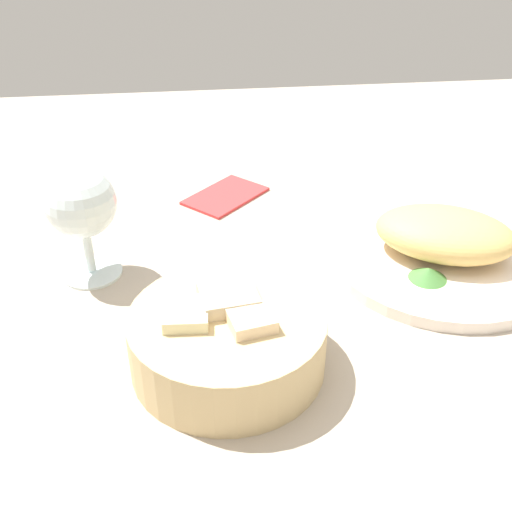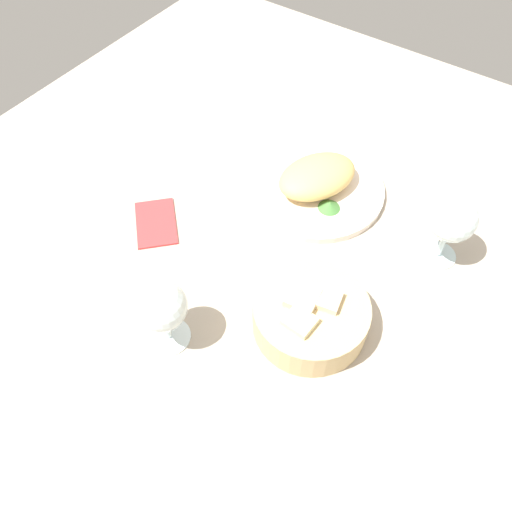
% 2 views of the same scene
% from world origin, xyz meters
% --- Properties ---
extents(ground_plane, '(1.40, 1.40, 0.02)m').
position_xyz_m(ground_plane, '(0.00, 0.00, -0.01)').
color(ground_plane, '#AFA18F').
extents(plate, '(0.26, 0.26, 0.01)m').
position_xyz_m(plate, '(-0.16, -0.03, 0.01)').
color(plate, white).
rests_on(plate, ground_plane).
extents(omelette, '(0.18, 0.16, 0.05)m').
position_xyz_m(omelette, '(-0.16, -0.03, 0.04)').
color(omelette, '#E1B765').
rests_on(omelette, plate).
extents(lettuce_garnish, '(0.04, 0.04, 0.01)m').
position_xyz_m(lettuce_garnish, '(-0.12, 0.02, 0.02)').
color(lettuce_garnish, '#447E38').
rests_on(lettuce_garnish, plate).
extents(bread_basket, '(0.18, 0.18, 0.07)m').
position_xyz_m(bread_basket, '(0.10, 0.11, 0.03)').
color(bread_basket, tan).
rests_on(bread_basket, ground_plane).
extents(wine_glass_near, '(0.08, 0.08, 0.13)m').
position_xyz_m(wine_glass_near, '(0.24, -0.05, 0.08)').
color(wine_glass_near, silver).
rests_on(wine_glass_near, ground_plane).
extents(wine_glass_far, '(0.08, 0.08, 0.13)m').
position_xyz_m(wine_glass_far, '(-0.15, 0.22, 0.09)').
color(wine_glass_far, silver).
rests_on(wine_glass_far, ground_plane).
extents(folded_napkin, '(0.13, 0.13, 0.01)m').
position_xyz_m(folded_napkin, '(0.07, -0.22, 0.00)').
color(folded_napkin, red).
rests_on(folded_napkin, ground_plane).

